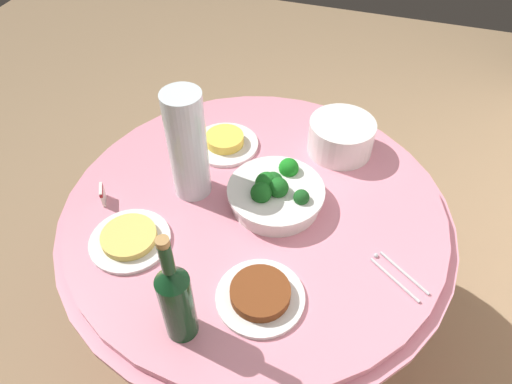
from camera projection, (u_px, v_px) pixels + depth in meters
The scene contains 11 objects.
ground_plane at pixel (256, 326), 1.88m from camera, with size 6.00×6.00×0.00m, color #9E7F5B.
buffet_table at pixel (256, 274), 1.61m from camera, with size 1.16×1.16×0.74m.
broccoli_bowl at pixel (275, 193), 1.32m from camera, with size 0.28×0.28×0.11m.
plate_stack at pixel (341, 137), 1.48m from camera, with size 0.21×0.21×0.11m.
wine_bottle at pixel (176, 300), 0.98m from camera, with size 0.07×0.07×0.34m.
decorative_fruit_vase at pixel (187, 151), 1.28m from camera, with size 0.11×0.11×0.34m.
serving_tongs at pixel (397, 274), 1.18m from camera, with size 0.13×0.16×0.01m.
food_plate_fried_egg at pixel (225, 142), 1.52m from camera, with size 0.22×0.22×0.04m.
food_plate_stir_fry at pixel (260, 295), 1.12m from camera, with size 0.22×0.22×0.04m.
food_plate_noodles at pixel (130, 239), 1.24m from camera, with size 0.22×0.22×0.03m.
label_placard_front at pixel (102, 194), 1.34m from camera, with size 0.05×0.03×0.05m.
Camera 1 is at (0.87, 0.28, 1.74)m, focal length 32.33 mm.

